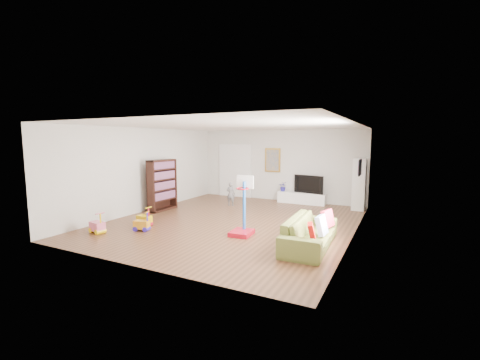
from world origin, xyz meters
The scene contains 25 objects.
floor centered at (0.00, 0.00, 0.00)m, with size 6.50×7.50×0.00m, color brown.
ceiling centered at (0.00, 0.00, 2.70)m, with size 6.50×7.50×0.00m, color white.
wall_back centered at (0.00, 3.75, 1.35)m, with size 6.50×0.00×2.70m, color silver.
wall_front centered at (0.00, -3.75, 1.35)m, with size 6.50×0.00×2.70m, color silver.
wall_left centered at (-3.25, 0.00, 1.35)m, with size 0.00×7.50×2.70m, color white.
wall_right centered at (3.25, 0.00, 1.35)m, with size 0.00×7.50×2.70m, color white.
navy_accent centered at (3.23, 1.40, 1.85)m, with size 0.01×3.20×1.70m, color black.
olive_wainscot centered at (3.23, 1.40, 0.50)m, with size 0.01×3.20×1.00m, color brown.
doorway centered at (-1.90, 3.71, 1.05)m, with size 1.45×0.06×2.10m, color white.
painting_back centered at (-0.25, 3.71, 1.55)m, with size 0.62×0.06×0.92m, color gold.
artwork_right centered at (3.17, 1.60, 1.55)m, with size 0.04×0.56×0.46m, color #7F3F8C.
media_console centered at (1.00, 3.48, 0.20)m, with size 1.75×0.44×0.41m, color white.
tall_cabinet centered at (3.00, 3.20, 0.86)m, with size 0.40×0.40×1.72m, color white.
bookshelf centered at (-2.81, 0.28, 0.84)m, with size 0.30×1.15×1.68m, color black.
sofa centered at (2.50, -1.18, 0.32)m, with size 2.18×0.85×0.64m, color olive.
basketball_hoop centered at (0.80, -1.10, 0.73)m, with size 0.50×0.61×1.46m, color #B20D20.
ride_on_yellow centered at (-1.95, -1.50, 0.26)m, with size 0.39×0.24×0.52m, color #E2B80A.
ride_on_orange centered at (-1.66, -1.91, 0.25)m, with size 0.37×0.23×0.50m, color orange.
ride_on_pink centered at (-2.50, -2.56, 0.27)m, with size 0.40×0.25×0.53m, color #E35F81.
child centered at (-1.15, 1.96, 0.42)m, with size 0.31×0.20×0.84m, color slate.
tv centered at (1.28, 3.52, 0.73)m, with size 1.13×0.15×0.65m, color black.
vase_plant centered at (0.29, 3.45, 0.59)m, with size 0.32×0.28×0.36m, color #282196.
pillow_left centered at (2.70, -1.82, 0.50)m, with size 0.09×0.35×0.35m, color red.
pillow_center centered at (2.75, -1.19, 0.50)m, with size 0.11×0.41×0.41m, color white.
pillow_right centered at (2.74, -0.52, 0.50)m, with size 0.10×0.40×0.40m, color #C6233D.
Camera 1 is at (4.19, -7.92, 2.29)m, focal length 24.00 mm.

